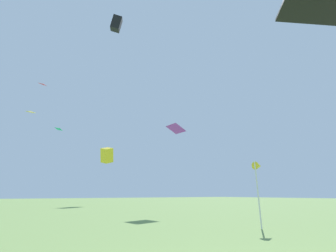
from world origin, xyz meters
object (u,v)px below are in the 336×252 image
object	(u,v)px
distant_kite_yellow_low_left	(107,155)
distant_kite_teal_high_right	(59,129)
distant_kite_yellow_far_center	(30,112)
distant_kite_red_high_left	(43,84)
marker_flag	(258,170)
distant_kite_purple_mid_right	(176,128)
distant_kite_black_low_right	(116,24)

from	to	relation	value
distant_kite_yellow_low_left	distant_kite_teal_high_right	distance (m)	8.58
distant_kite_yellow_far_center	distant_kite_red_high_left	distance (m)	9.44
distant_kite_yellow_low_left	marker_flag	world-z (taller)	distant_kite_yellow_low_left
distant_kite_purple_mid_right	marker_flag	distance (m)	6.55
marker_flag	distant_kite_black_low_right	bearing A→B (deg)	97.74
distant_kite_teal_high_right	distant_kite_red_high_left	xyz separation A→B (m)	(-2.11, 5.62, 7.40)
distant_kite_black_low_right	distant_kite_yellow_far_center	size ratio (longest dim) A/B	1.05
distant_kite_purple_mid_right	marker_flag	bearing A→B (deg)	-101.28
distant_kite_purple_mid_right	distant_kite_red_high_left	bearing A→B (deg)	104.41
distant_kite_purple_mid_right	distant_kite_teal_high_right	world-z (taller)	distant_kite_teal_high_right
distant_kite_yellow_low_left	distant_kite_purple_mid_right	world-z (taller)	distant_kite_yellow_low_left
distant_kite_red_high_left	distant_kite_black_low_right	bearing A→B (deg)	-79.72
distant_kite_black_low_right	distant_kite_purple_mid_right	bearing A→B (deg)	-59.06
distant_kite_yellow_low_left	marker_flag	distance (m)	16.62
distant_kite_purple_mid_right	marker_flag	xyz separation A→B (m)	(-1.15, -5.78, -2.86)
distant_kite_yellow_far_center	distant_kite_red_high_left	bearing A→B (deg)	82.51
distant_kite_yellow_low_left	marker_flag	bearing A→B (deg)	-92.79
distant_kite_teal_high_right	marker_flag	world-z (taller)	distant_kite_teal_high_right
distant_kite_black_low_right	distant_kite_yellow_far_center	world-z (taller)	distant_kite_black_low_right
distant_kite_black_low_right	distant_kite_red_high_left	distance (m)	19.39
distant_kite_purple_mid_right	distant_kite_yellow_far_center	xyz separation A→B (m)	(-6.86, 16.23, 4.59)
distant_kite_teal_high_right	distant_kite_red_high_left	world-z (taller)	distant_kite_red_high_left
distant_kite_yellow_low_left	distant_kite_black_low_right	size ratio (longest dim) A/B	1.31
distant_kite_teal_high_right	distant_kite_red_high_left	distance (m)	9.53
distant_kite_yellow_low_left	distant_kite_teal_high_right	size ratio (longest dim) A/B	2.18
distant_kite_red_high_left	marker_flag	bearing A→B (deg)	-80.59
distant_kite_yellow_far_center	distant_kite_red_high_left	xyz separation A→B (m)	(0.91, 6.92, 6.35)
distant_kite_red_high_left	marker_flag	size ratio (longest dim) A/B	0.56
distant_kite_teal_high_right	distant_kite_black_low_right	bearing A→B (deg)	-84.32
distant_kite_black_low_right	distant_kite_teal_high_right	world-z (taller)	distant_kite_black_low_right
distant_kite_yellow_low_left	distant_kite_black_low_right	distance (m)	11.24
distant_kite_red_high_left	marker_flag	distance (m)	32.41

